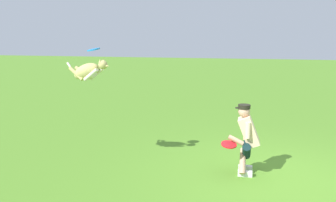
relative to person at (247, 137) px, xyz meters
The scene contains 5 objects.
ground_plane 0.90m from the person, 166.69° to the left, with size 60.00×60.00×0.00m, color #538827.
person is the anchor object (origin of this frame).
dog 3.18m from the person, ahead, with size 0.98×0.44×0.48m.
frisbee_flying 3.22m from the person, ahead, with size 0.24×0.24×0.02m, color #2086DD.
frisbee_held 0.40m from the person, 37.80° to the left, with size 0.28×0.28×0.02m, color red.
Camera 1 is at (0.62, 6.54, 2.58)m, focal length 39.77 mm.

